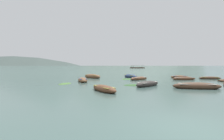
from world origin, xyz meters
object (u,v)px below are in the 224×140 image
rowboat_2 (196,86)px  rowboat_7 (148,84)px  rowboat_3 (130,76)px  rowboat_8 (210,78)px  rowboat_0 (139,79)px  rowboat_6 (184,79)px  rowboat_1 (83,80)px  rowboat_5 (92,76)px  rowboat_10 (179,77)px  ferry_0 (137,68)px  rowboat_9 (104,89)px

rowboat_2 → rowboat_7: bearing=152.9°
rowboat_3 → rowboat_8: rowboat_3 is taller
rowboat_0 → rowboat_6: same height
rowboat_1 → rowboat_6: bearing=9.1°
rowboat_6 → rowboat_8: rowboat_6 is taller
rowboat_5 → rowboat_0: bearing=-29.4°
rowboat_0 → rowboat_7: size_ratio=0.97×
rowboat_10 → ferry_0: ferry_0 is taller
rowboat_2 → rowboat_9: (-8.94, -1.37, -0.03)m
rowboat_3 → rowboat_7: 13.51m
rowboat_6 → rowboat_7: bearing=-133.9°
rowboat_8 → rowboat_9: rowboat_9 is taller
rowboat_3 → rowboat_5: rowboat_5 is taller
rowboat_3 → rowboat_9: size_ratio=1.16×
rowboat_3 → rowboat_10: 8.71m
rowboat_2 → rowboat_5: rowboat_5 is taller
rowboat_8 → rowboat_9: (-16.96, -12.54, 0.03)m
rowboat_0 → rowboat_3: bearing=96.2°
rowboat_10 → ferry_0: bearing=84.1°
rowboat_1 → rowboat_7: size_ratio=1.08×
rowboat_7 → rowboat_9: size_ratio=0.92×
rowboat_3 → rowboat_10: rowboat_3 is taller
rowboat_6 → rowboat_8: size_ratio=1.11×
rowboat_0 → rowboat_2: (3.69, -10.30, 0.04)m
rowboat_10 → ferry_0: size_ratio=0.28×
ferry_0 → rowboat_6: bearing=-96.2°
rowboat_3 → rowboat_7: rowboat_3 is taller
rowboat_9 → ferry_0: size_ratio=0.36×
rowboat_2 → rowboat_10: (4.32, 14.28, -0.05)m
rowboat_5 → ferry_0: ferry_0 is taller
rowboat_0 → rowboat_5: (-7.57, 4.27, 0.07)m
rowboat_2 → rowboat_10: rowboat_2 is taller
rowboat_0 → rowboat_10: rowboat_0 is taller
rowboat_6 → rowboat_9: bearing=-137.1°
rowboat_0 → ferry_0: (18.71, 107.86, 0.26)m
rowboat_2 → rowboat_3: 16.26m
rowboat_3 → ferry_0: bearing=79.3°
rowboat_9 → rowboat_10: 20.51m
rowboat_3 → rowboat_5: (-6.98, -1.11, 0.04)m
rowboat_2 → rowboat_8: 13.75m
rowboat_2 → rowboat_8: (8.02, 11.17, -0.06)m
ferry_0 → rowboat_2: bearing=-97.2°
rowboat_0 → rowboat_8: (11.72, 0.86, -0.02)m
rowboat_5 → rowboat_2: bearing=-52.3°
rowboat_8 → rowboat_5: bearing=170.0°
rowboat_0 → ferry_0: ferry_0 is taller
rowboat_1 → rowboat_3: 11.25m
rowboat_1 → rowboat_3: size_ratio=0.86×
rowboat_1 → rowboat_6: 15.42m
rowboat_0 → rowboat_6: (6.92, -0.36, 0.00)m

